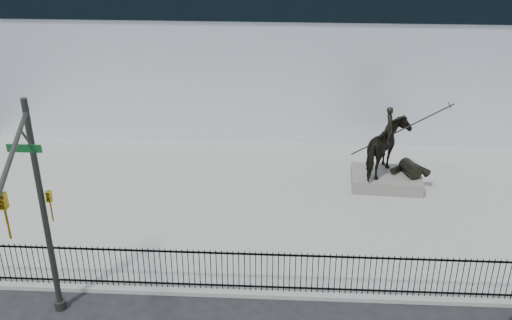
{
  "coord_description": "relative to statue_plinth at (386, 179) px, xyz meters",
  "views": [
    {
      "loc": [
        -0.05,
        -14.34,
        12.39
      ],
      "look_at": [
        -1.17,
        6.0,
        2.54
      ],
      "focal_mm": 42.0,
      "sensor_mm": 36.0,
      "label": 1
    }
  ],
  "objects": [
    {
      "name": "equestrian_statue",
      "position": [
        0.06,
        -0.0,
        1.43
      ],
      "size": [
        3.77,
        2.44,
        3.2
      ],
      "rotation": [
        0.0,
        0.0,
        -0.06
      ],
      "color": "black",
      "rests_on": "statue_plinth"
    },
    {
      "name": "building",
      "position": [
        -4.28,
        11.24,
        4.07
      ],
      "size": [
        44.0,
        14.0,
        9.0
      ],
      "primitive_type": "cube",
      "color": "silver",
      "rests_on": "ground"
    },
    {
      "name": "plaza",
      "position": [
        -4.28,
        -1.76,
        -0.35
      ],
      "size": [
        30.0,
        12.0,
        0.15
      ],
      "primitive_type": "cube",
      "color": "gray",
      "rests_on": "ground"
    },
    {
      "name": "statue_plinth",
      "position": [
        0.0,
        0.0,
        0.0
      ],
      "size": [
        3.06,
        2.2,
        0.55
      ],
      "primitive_type": "cube",
      "rotation": [
        0.0,
        0.0,
        -0.06
      ],
      "color": "#63615A",
      "rests_on": "plaza"
    },
    {
      "name": "picket_fence",
      "position": [
        -4.28,
        -7.51,
        0.48
      ],
      "size": [
        22.1,
        0.1,
        1.5
      ],
      "color": "black",
      "rests_on": "plaza"
    },
    {
      "name": "traffic_signal_left",
      "position": [
        -11.03,
        -9.38,
        3.6
      ],
      "size": [
        1.52,
        4.84,
        7.0
      ],
      "color": "#252822",
      "rests_on": "ground"
    }
  ]
}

